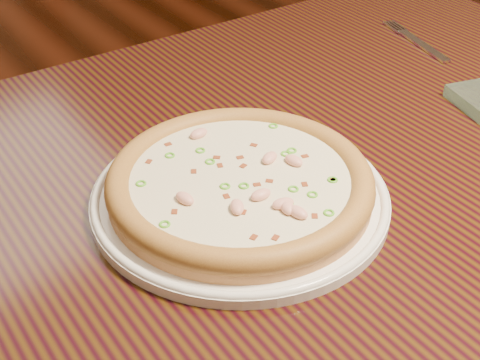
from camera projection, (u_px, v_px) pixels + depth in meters
ground at (99, 246)px, 1.83m from camera, size 9.00×9.00×0.00m
hero_table at (293, 211)px, 0.90m from camera, size 1.20×0.80×0.75m
plate at (240, 196)px, 0.75m from camera, size 0.33×0.33×0.02m
pizza at (240, 182)px, 0.74m from camera, size 0.30×0.30×0.03m
fork at (418, 42)px, 1.10m from camera, size 0.06×0.17×0.00m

